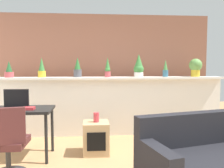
{
  "coord_description": "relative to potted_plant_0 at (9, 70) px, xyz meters",
  "views": [
    {
      "loc": [
        -0.28,
        -2.64,
        1.38
      ],
      "look_at": [
        0.04,
        1.21,
        1.08
      ],
      "focal_mm": 37.71,
      "sensor_mm": 36.0,
      "label": 1
    }
  ],
  "objects": [
    {
      "name": "divider_wall",
      "position": [
        1.85,
        0.06,
        -0.73
      ],
      "size": [
        4.62,
        0.16,
        1.12
      ],
      "primitive_type": "cube",
      "color": "white",
      "rests_on": "ground"
    },
    {
      "name": "potted_plant_2",
      "position": [
        1.28,
        0.06,
        0.04
      ],
      "size": [
        0.16,
        0.16,
        0.38
      ],
      "color": "#4C4C51",
      "rests_on": "plant_shelf"
    },
    {
      "name": "plant_shelf",
      "position": [
        1.85,
        0.02,
        -0.15
      ],
      "size": [
        4.62,
        0.34,
        0.04
      ],
      "primitive_type": "cube",
      "color": "white",
      "rests_on": "divider_wall"
    },
    {
      "name": "potted_plant_6",
      "position": [
        3.64,
        0.01,
        0.07
      ],
      "size": [
        0.26,
        0.26,
        0.36
      ],
      "color": "gold",
      "rests_on": "plant_shelf"
    },
    {
      "name": "couch",
      "position": [
        2.88,
        -2.03,
        -1.01
      ],
      "size": [
        1.7,
        1.12,
        0.8
      ],
      "color": "black",
      "rests_on": "ground"
    },
    {
      "name": "potted_plant_1",
      "position": [
        0.6,
        0.02,
        0.04
      ],
      "size": [
        0.15,
        0.15,
        0.38
      ],
      "color": "gold",
      "rests_on": "plant_shelf"
    },
    {
      "name": "potted_plant_3",
      "position": [
        1.86,
        -0.0,
        0.04
      ],
      "size": [
        0.11,
        0.11,
        0.39
      ],
      "color": "#B7474C",
      "rests_on": "plant_shelf"
    },
    {
      "name": "book_on_desk",
      "position": [
        0.64,
        -1.14,
        -0.53
      ],
      "size": [
        0.17,
        0.14,
        0.04
      ],
      "primitive_type": "cube",
      "color": "#B22D33",
      "rests_on": "desk"
    },
    {
      "name": "potted_plant_0",
      "position": [
        0.0,
        0.0,
        0.0
      ],
      "size": [
        0.16,
        0.16,
        0.31
      ],
      "color": "#B7474C",
      "rests_on": "plant_shelf"
    },
    {
      "name": "desk",
      "position": [
        0.41,
        -1.04,
        -0.63
      ],
      "size": [
        1.1,
        0.6,
        0.75
      ],
      "color": "black",
      "rests_on": "ground"
    },
    {
      "name": "potted_plant_5",
      "position": [
        3.02,
        0.02,
        0.01
      ],
      "size": [
        0.11,
        0.11,
        0.35
      ],
      "color": "#386B84",
      "rests_on": "plant_shelf"
    },
    {
      "name": "vase_on_shelf",
      "position": [
        1.62,
        -0.94,
        -0.72
      ],
      "size": [
        0.09,
        0.09,
        0.15
      ],
      "primitive_type": "cylinder",
      "color": "#CC3D47",
      "rests_on": "side_cube_shelf"
    },
    {
      "name": "tv_monitor",
      "position": [
        0.42,
        -0.96,
        -0.4
      ],
      "size": [
        0.36,
        0.04,
        0.28
      ],
      "primitive_type": "cube",
      "color": "black",
      "rests_on": "desk"
    },
    {
      "name": "brick_wall_behind",
      "position": [
        1.85,
        0.66,
        -0.04
      ],
      "size": [
        4.62,
        0.1,
        2.5
      ],
      "primitive_type": "cube",
      "color": "#935B47",
      "rests_on": "ground"
    },
    {
      "name": "office_chair",
      "position": [
        0.55,
        -1.75,
        -0.9
      ],
      "size": [
        0.48,
        0.49,
        0.91
      ],
      "color": "#262628",
      "rests_on": "ground"
    },
    {
      "name": "potted_plant_4",
      "position": [
        2.48,
        0.02,
        0.07
      ],
      "size": [
        0.2,
        0.2,
        0.45
      ],
      "color": "silver",
      "rests_on": "plant_shelf"
    },
    {
      "name": "side_cube_shelf",
      "position": [
        1.62,
        -0.94,
        -1.04
      ],
      "size": [
        0.4,
        0.41,
        0.5
      ],
      "color": "tan",
      "rests_on": "ground"
    }
  ]
}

